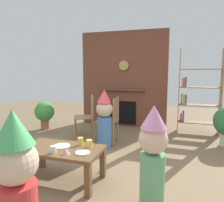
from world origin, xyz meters
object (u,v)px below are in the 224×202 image
child_with_cone_hat (17,185)px  potted_plant_short (45,113)px  coffee_table (61,153)px  dining_chair_left (88,114)px  paper_cup_near_left (53,150)px  dining_chair_middle (111,118)px  bookshelf (196,95)px  paper_cup_near_right (81,141)px  paper_cup_center (89,144)px  child_in_pink (153,154)px  paper_plate_rear (83,153)px  birthday_cake_slice (66,151)px  paper_plate_front (62,146)px  child_by_the_chairs (104,117)px

child_with_cone_hat → potted_plant_short: bearing=16.1°
coffee_table → dining_chair_left: (-0.43, 1.80, 0.15)m
paper_cup_near_left → dining_chair_left: dining_chair_left is taller
paper_cup_near_left → dining_chair_middle: dining_chair_middle is taller
coffee_table → potted_plant_short: potted_plant_short is taller
coffee_table → potted_plant_short: bearing=129.7°
bookshelf → paper_cup_near_left: bearing=-120.7°
paper_cup_near_right → paper_cup_center: bearing=-15.1°
bookshelf → child_in_pink: (-0.60, -2.99, -0.31)m
bookshelf → child_in_pink: bearing=-101.3°
paper_cup_near_right → bookshelf: bearing=59.0°
bookshelf → paper_cup_near_left: 3.50m
paper_plate_rear → child_in_pink: size_ratio=0.17×
paper_cup_center → dining_chair_middle: 1.43m
child_with_cone_hat → dining_chair_middle: child_with_cone_hat is taller
coffee_table → bookshelf: bearing=57.7°
paper_cup_near_left → birthday_cake_slice: 0.16m
child_in_pink → dining_chair_left: bearing=-42.1°
paper_cup_near_left → child_in_pink: size_ratio=0.08×
paper_cup_center → child_in_pink: 0.91m
paper_cup_center → birthday_cake_slice: 0.34m
paper_plate_front → child_by_the_chairs: bearing=83.0°
bookshelf → child_with_cone_hat: (-1.44, -3.95, -0.27)m
paper_cup_center → potted_plant_short: bearing=136.7°
paper_cup_near_right → paper_cup_near_left: bearing=-117.8°
paper_cup_near_right → birthday_cake_slice: paper_cup_near_right is taller
paper_plate_front → child_by_the_chairs: (0.15, 1.23, 0.13)m
paper_cup_near_left → potted_plant_short: bearing=127.3°
child_with_cone_hat → paper_plate_front: bearing=0.4°
paper_plate_front → dining_chair_left: size_ratio=0.24×
paper_plate_front → child_in_pink: bearing=-10.9°
paper_plate_front → paper_plate_rear: bearing=-18.5°
birthday_cake_slice → dining_chair_left: (-0.58, 1.95, 0.04)m
coffee_table → paper_cup_near_right: paper_cup_near_right is taller
birthday_cake_slice → bookshelf: bearing=61.4°
dining_chair_middle → child_in_pink: bearing=117.6°
dining_chair_middle → paper_cup_near_right: bearing=88.1°
paper_cup_near_left → paper_cup_near_right: size_ratio=0.85×
paper_cup_near_left → child_with_cone_hat: (0.33, -0.96, 0.13)m
paper_plate_front → child_with_cone_hat: size_ratio=0.19×
child_in_pink → dining_chair_middle: (-1.01, 1.73, -0.06)m
bookshelf → paper_cup_near_right: 3.10m
paper_cup_near_left → child_in_pink: 1.18m
bookshelf → potted_plant_short: 3.58m
child_by_the_chairs → paper_cup_near_right: bearing=8.8°
paper_plate_rear → birthday_cake_slice: bearing=-154.7°
paper_cup_near_left → potted_plant_short: (-1.69, 2.22, -0.07)m
bookshelf → paper_plate_rear: bearing=-116.5°
birthday_cake_slice → child_by_the_chairs: child_by_the_chairs is taller
paper_cup_near_right → child_with_cone_hat: size_ratio=0.09×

